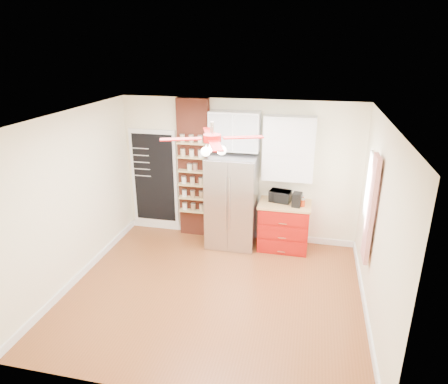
% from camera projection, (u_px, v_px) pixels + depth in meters
% --- Properties ---
extents(floor, '(4.50, 4.50, 0.00)m').
position_uv_depth(floor, '(214.00, 292.00, 6.19)').
color(floor, brown).
rests_on(floor, ground).
extents(ceiling, '(4.50, 4.50, 0.00)m').
position_uv_depth(ceiling, '(212.00, 118.00, 5.24)').
color(ceiling, white).
rests_on(ceiling, wall_back).
extents(wall_back, '(4.50, 0.02, 2.70)m').
position_uv_depth(wall_back, '(239.00, 171.00, 7.54)').
color(wall_back, '#F8F2C7').
rests_on(wall_back, floor).
extents(wall_front, '(4.50, 0.02, 2.70)m').
position_uv_depth(wall_front, '(163.00, 292.00, 3.89)').
color(wall_front, '#F8F2C7').
rests_on(wall_front, floor).
extents(wall_left, '(0.02, 4.00, 2.70)m').
position_uv_depth(wall_left, '(72.00, 200.00, 6.17)').
color(wall_left, '#F8F2C7').
rests_on(wall_left, floor).
extents(wall_right, '(0.02, 4.00, 2.70)m').
position_uv_depth(wall_right, '(378.00, 227.00, 5.26)').
color(wall_right, '#F8F2C7').
rests_on(wall_right, floor).
extents(chalkboard, '(0.95, 0.05, 1.95)m').
position_uv_depth(chalkboard, '(154.00, 178.00, 7.94)').
color(chalkboard, white).
rests_on(chalkboard, wall_back).
extents(brick_pillar, '(0.60, 0.16, 2.70)m').
position_uv_depth(brick_pillar, '(194.00, 169.00, 7.64)').
color(brick_pillar, brown).
rests_on(brick_pillar, floor).
extents(fridge, '(0.90, 0.70, 1.75)m').
position_uv_depth(fridge, '(232.00, 201.00, 7.38)').
color(fridge, silver).
rests_on(fridge, floor).
extents(upper_glass_cabinet, '(0.90, 0.35, 0.70)m').
position_uv_depth(upper_glass_cabinet, '(235.00, 131.00, 7.11)').
color(upper_glass_cabinet, white).
rests_on(upper_glass_cabinet, wall_back).
extents(red_cabinet, '(0.94, 0.64, 0.90)m').
position_uv_depth(red_cabinet, '(284.00, 226.00, 7.38)').
color(red_cabinet, '#9F0F0A').
rests_on(red_cabinet, floor).
extents(upper_shelf_unit, '(0.90, 0.30, 1.15)m').
position_uv_depth(upper_shelf_unit, '(289.00, 149.00, 7.03)').
color(upper_shelf_unit, white).
rests_on(upper_shelf_unit, wall_back).
extents(window, '(0.04, 0.75, 1.05)m').
position_uv_depth(window, '(371.00, 190.00, 6.01)').
color(window, white).
rests_on(window, wall_right).
extents(curtain, '(0.06, 0.40, 1.55)m').
position_uv_depth(curtain, '(371.00, 209.00, 5.56)').
color(curtain, red).
rests_on(curtain, wall_right).
extents(ceiling_fan, '(1.40, 1.40, 0.44)m').
position_uv_depth(ceiling_fan, '(212.00, 139.00, 5.34)').
color(ceiling_fan, silver).
rests_on(ceiling_fan, ceiling).
extents(toaster_oven, '(0.42, 0.33, 0.21)m').
position_uv_depth(toaster_oven, '(280.00, 196.00, 7.27)').
color(toaster_oven, black).
rests_on(toaster_oven, red_cabinet).
extents(coffee_maker, '(0.18, 0.21, 0.25)m').
position_uv_depth(coffee_maker, '(297.00, 200.00, 7.05)').
color(coffee_maker, black).
rests_on(coffee_maker, red_cabinet).
extents(canister_left, '(0.11, 0.11, 0.13)m').
position_uv_depth(canister_left, '(302.00, 203.00, 7.07)').
color(canister_left, '#B22E09').
rests_on(canister_left, red_cabinet).
extents(canister_right, '(0.10, 0.10, 0.15)m').
position_uv_depth(canister_right, '(301.00, 200.00, 7.17)').
color(canister_right, red).
rests_on(canister_right, red_cabinet).
extents(pantry_jar_oats, '(0.11, 0.11, 0.12)m').
position_uv_depth(pantry_jar_oats, '(190.00, 167.00, 7.48)').
color(pantry_jar_oats, beige).
rests_on(pantry_jar_oats, brick_pillar).
extents(pantry_jar_beans, '(0.12, 0.12, 0.12)m').
position_uv_depth(pantry_jar_beans, '(195.00, 167.00, 7.50)').
color(pantry_jar_beans, '#915F4A').
rests_on(pantry_jar_beans, brick_pillar).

